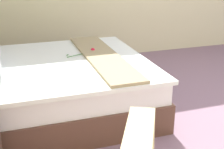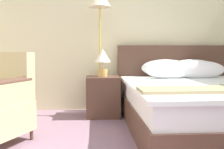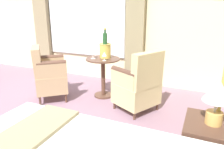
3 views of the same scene
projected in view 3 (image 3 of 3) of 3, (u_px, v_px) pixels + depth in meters
wall_window_side at (87, 13)px, 4.59m from camera, size 0.27×5.96×2.77m
bedside_lamp at (217, 95)px, 1.76m from camera, size 0.23×0.23×0.40m
side_table_round at (103, 73)px, 3.74m from camera, size 0.57×0.57×0.68m
champagne_bucket at (105, 49)px, 3.67m from camera, size 0.20×0.20×0.50m
wine_glass_near_bucket at (93, 52)px, 3.61m from camera, size 0.08×0.08×0.15m
wine_glass_near_edge at (104, 55)px, 3.48m from camera, size 0.07×0.07×0.14m
armchair_by_window at (138, 85)px, 3.22m from camera, size 0.74×0.73×0.93m
armchair_facing_bed at (48, 74)px, 3.62m from camera, size 0.72×0.72×0.90m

